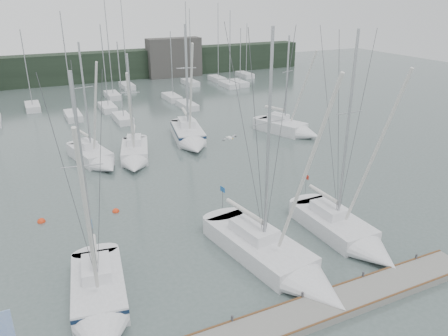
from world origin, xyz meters
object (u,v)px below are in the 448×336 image
Objects in this scene: sailboat_near_center at (284,265)px; sailboat_mid_c at (135,157)px; sailboat_near_right at (351,237)px; buoy_a at (116,212)px; sailboat_near_left at (100,306)px; buoy_c at (41,222)px; sailboat_mid_d at (190,138)px; sailboat_mid_b at (97,159)px; sailboat_mid_e at (292,129)px.

sailboat_mid_c is (-3.10, 20.70, 0.05)m from sailboat_near_center.
sailboat_near_right reaches higher than buoy_a.
sailboat_near_left reaches higher than buoy_c.
sailboat_mid_d reaches higher than sailboat_near_left.
buoy_c is (-5.56, -9.38, -0.56)m from sailboat_mid_b.
sailboat_mid_d reaches higher than sailboat_mid_e.
sailboat_mid_b is 0.91× the size of sailboat_mid_d.
sailboat_near_center is 26.19× the size of buoy_c.
sailboat_mid_d is at bearing 93.89° from sailboat_near_right.
sailboat_mid_d is 15.99m from buoy_a.
sailboat_near_center is 26.26m from sailboat_mid_e.
sailboat_mid_c is 0.92× the size of sailboat_mid_e.
buoy_a is (3.11, 10.59, -0.54)m from sailboat_near_left.
sailboat_near_right is 1.08× the size of sailboat_mid_d.
buoy_a is 0.93× the size of buoy_c.
sailboat_near_center is 1.12× the size of sailboat_mid_d.
sailboat_near_left is 11.48m from buoy_c.
sailboat_near_left is 23.09× the size of buoy_c.
sailboat_near_left is at bearing -109.66° from sailboat_mid_d.
buoy_c is (-17.47, 11.51, -0.52)m from sailboat_near_right.
sailboat_mid_b reaches higher than sailboat_mid_c.
sailboat_mid_e reaches higher than sailboat_mid_c.
sailboat_near_center is 22.61m from sailboat_mid_b.
sailboat_near_right reaches higher than sailboat_near_left.
sailboat_near_center reaches higher than sailboat_near_right.
sailboat_near_right is (15.57, -0.20, -0.02)m from sailboat_near_left.
sailboat_near_center is at bearing 2.58° from sailboat_near_left.
sailboat_mid_c reaches higher than buoy_a.
sailboat_mid_c is (-8.60, 19.91, 0.05)m from sailboat_near_right.
sailboat_mid_c is at bearing 78.69° from sailboat_near_left.
sailboat_mid_d is (6.69, 2.88, 0.08)m from sailboat_mid_c.
sailboat_near_left is at bearing -80.48° from buoy_c.
sailboat_near_right is at bearing -50.89° from sailboat_mid_c.
sailboat_mid_c is 18.13m from sailboat_mid_e.
sailboat_mid_b is at bearing 97.65° from sailboat_near_center.
sailboat_near_right is 20.93m from buoy_c.
sailboat_near_center reaches higher than sailboat_near_left.
sailboat_mid_c is 7.28m from sailboat_mid_d.
sailboat_near_right is 24.05m from sailboat_mid_b.
sailboat_near_right reaches higher than sailboat_mid_e.
sailboat_mid_b is 1.02× the size of sailboat_mid_e.
sailboat_near_left reaches higher than sailboat_mid_b.
sailboat_near_center is 20.93m from sailboat_mid_c.
sailboat_mid_d is (10.00, 1.90, 0.09)m from sailboat_mid_b.
sailboat_mid_b is at bearing 179.31° from sailboat_mid_c.
buoy_a is (-10.55, -12.00, -0.65)m from sailboat_mid_d.
sailboat_mid_c reaches higher than buoy_c.
sailboat_near_left is 15.58m from sailboat_near_right.
sailboat_mid_c is 20.67× the size of buoy_a.
sailboat_mid_e is at bearing 24.42° from buoy_a.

